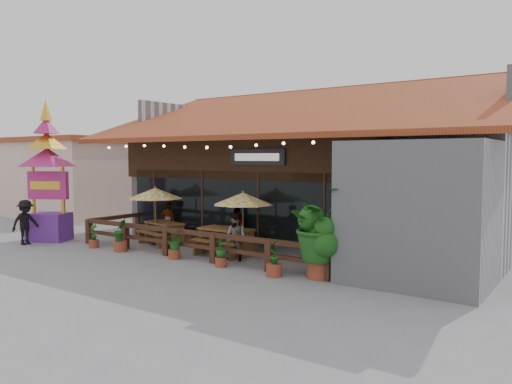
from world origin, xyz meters
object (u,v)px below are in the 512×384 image
Objects in this scene: picnic_table_right at (226,237)px; umbrella_left at (155,194)px; thai_sign_tower at (47,161)px; picnic_table_left at (164,229)px; pedestrian at (25,222)px; umbrella_right at (243,199)px; tropical_plant at (320,226)px.

umbrella_left is at bearing 179.67° from picnic_table_right.
umbrella_left is at bearing 23.38° from thai_sign_tower.
thai_sign_tower is at bearing -156.62° from umbrella_left.
pedestrian is at bearing -143.38° from picnic_table_left.
pedestrian is (-7.20, -2.71, 0.23)m from picnic_table_right.
umbrella_right is 1.04× the size of tropical_plant.
picnic_table_left is 5.24m from thai_sign_tower.
umbrella_left is at bearing -117.41° from picnic_table_left.
picnic_table_right is 4.23m from tropical_plant.
picnic_table_left is 1.06× the size of picnic_table_right.
thai_sign_tower reaches higher than umbrella_left.
tropical_plant is (4.00, -1.11, 0.79)m from picnic_table_right.
tropical_plant is at bearing -11.17° from picnic_table_left.
umbrella_left reaches higher than pedestrian.
picnic_table_right is at bearing -0.33° from umbrella_left.
tropical_plant is (11.29, 0.60, -1.67)m from thai_sign_tower.
thai_sign_tower is 3.51× the size of pedestrian.
picnic_table_left is at bearing 25.93° from thai_sign_tower.
thai_sign_tower is at bearing -176.95° from tropical_plant.
tropical_plant is (3.43, -1.25, -0.47)m from umbrella_right.
pedestrian is at bearing -159.89° from umbrella_right.
umbrella_left reaches higher than picnic_table_left.
tropical_plant is at bearing -8.76° from umbrella_left.
tropical_plant is at bearing -20.03° from umbrella_right.
pedestrian reaches higher than picnic_table_left.
picnic_table_left is at bearing -54.74° from pedestrian.
umbrella_right is 8.17m from thai_sign_tower.
umbrella_right is at bearing 1.83° from umbrella_left.
picnic_table_left is at bearing 168.83° from tropical_plant.
umbrella_right is 1.53× the size of pedestrian.
tropical_plant reaches higher than picnic_table_right.
tropical_plant reaches higher than pedestrian.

